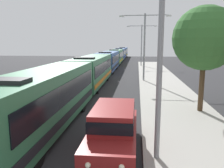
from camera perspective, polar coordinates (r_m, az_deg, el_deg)
The scene contains 11 objects.
bus_lead at distance 12.12m, azimuth -16.26°, elevation -3.27°, with size 2.58×11.91×3.21m.
bus_second_in_line at distance 24.09m, azimuth -4.82°, elevation 3.57°, with size 2.58×12.34×3.21m.
bus_middle at distance 36.81m, azimuth -0.97°, elevation 5.84°, with size 2.58×11.66×3.21m.
bus_fourth_in_line at distance 49.52m, azimuth 0.90°, elevation 6.93°, with size 2.58×12.09×3.21m.
bus_rear at distance 62.17m, azimuth 2.00°, elevation 7.56°, with size 2.58×12.15×3.21m.
bus_tail_end at distance 74.86m, azimuth 2.73°, elevation 7.98°, with size 2.58×11.49×3.21m.
white_suv at distance 9.46m, azimuth 0.37°, elevation -10.79°, with size 1.86×5.09×1.90m.
streetlamp_near at distance 8.26m, azimuth 12.11°, elevation 13.45°, with size 6.27×0.28×7.68m.
streetlamp_mid at distance 26.73m, azimuth 8.09°, elevation 10.86°, with size 5.73×0.28×7.55m.
streetlamp_far at distance 45.23m, azimuth 7.37°, elevation 10.64°, with size 5.73×0.28×7.75m.
roadside_tree at distance 15.27m, azimuth 22.08°, elevation 10.45°, with size 3.92×3.92×6.52m.
Camera 1 is at (3.30, 0.78, 4.40)m, focal length 36.77 mm.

